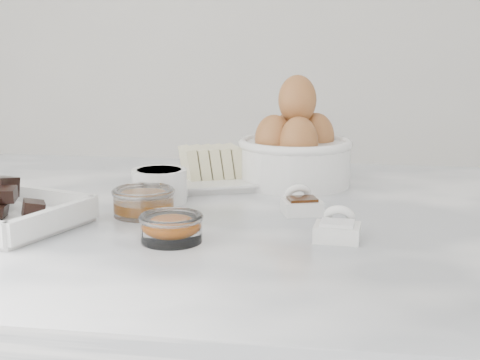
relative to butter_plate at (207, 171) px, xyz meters
name	(u,v)px	position (x,y,z in m)	size (l,w,h in m)	color
marble_slab	(223,226)	(0.06, -0.17, -0.04)	(1.20, 0.80, 0.04)	white
butter_plate	(207,171)	(0.00, 0.00, 0.00)	(0.21, 0.21, 0.06)	white
sugar_ramekin	(159,184)	(-0.05, -0.12, 0.00)	(0.08, 0.08, 0.05)	white
egg_bowl	(295,149)	(0.14, 0.03, 0.03)	(0.19, 0.19, 0.18)	white
honey_bowl	(144,201)	(-0.05, -0.20, 0.00)	(0.09, 0.09, 0.04)	white
zest_bowl	(171,227)	(0.02, -0.31, -0.01)	(0.08, 0.08, 0.03)	white
vanilla_spoon	(301,203)	(0.16, -0.15, -0.01)	(0.06, 0.08, 0.04)	white
salt_spoon	(338,228)	(0.22, -0.27, -0.01)	(0.06, 0.07, 0.04)	white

